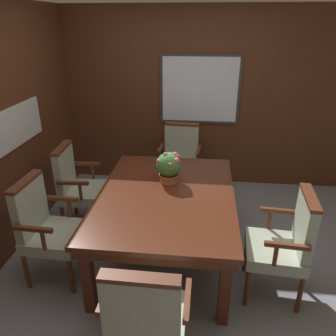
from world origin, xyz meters
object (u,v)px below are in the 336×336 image
Objects in this scene: chair_head_near at (146,318)px; chair_right_near at (286,241)px; chair_head_far at (180,158)px; chair_left_near at (46,225)px; chair_left_far at (77,184)px; potted_plant at (169,167)px; dining_table at (166,201)px.

chair_head_near and chair_right_near have the same top height.
chair_head_far is 2.04m from chair_left_near.
chair_left_far is 0.83m from chair_left_near.
chair_left_near is 1.00× the size of chair_right_near.
chair_left_far is at bearing -106.92° from chair_right_near.
chair_right_near is 3.03× the size of potted_plant.
chair_right_near is at bearing -115.12° from chair_left_far.
potted_plant reaches higher than chair_head_near.
chair_left_near is 3.03× the size of potted_plant.
chair_left_far is (-1.09, 1.74, 0.00)m from chair_head_near.
dining_table is at bearing -88.65° from chair_head_near.
chair_head_far is 1.00× the size of chair_left_far.
dining_table is 1.16m from chair_left_far.
dining_table is at bearing -106.67° from chair_right_near.
chair_left_far is 2.29m from chair_right_near.
chair_right_near is 1.30m from potted_plant.
dining_table is 0.36m from potted_plant.
chair_head_near is 1.40m from chair_left_near.
chair_head_far is at bearing -54.59° from chair_left_far.
chair_right_near is at bearing -32.09° from potted_plant.
chair_left_far is at bearing 158.36° from dining_table.
chair_head_far is at bearing 88.26° from potted_plant.
chair_left_near is (-1.09, -1.73, 0.00)m from chair_head_far.
chair_left_far is 3.03× the size of potted_plant.
chair_head_far is at bearing 88.69° from dining_table.
chair_left_near and chair_right_near have the same top height.
chair_left_near is at bearing -158.81° from dining_table.
chair_right_near is (2.12, -0.00, 0.00)m from chair_left_near.
chair_head_near reaches higher than dining_table.
chair_head_far is 3.03× the size of potted_plant.
chair_left_far is at bearing 3.45° from chair_left_near.
potted_plant reaches higher than chair_left_near.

